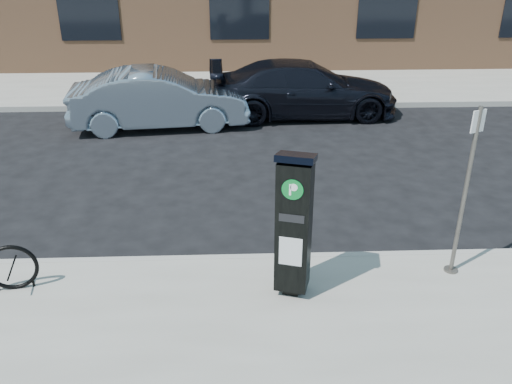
{
  "coord_description": "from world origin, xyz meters",
  "views": [
    {
      "loc": [
        -0.18,
        -6.96,
        4.57
      ],
      "look_at": [
        0.11,
        0.5,
        0.98
      ],
      "focal_mm": 38.0,
      "sensor_mm": 36.0,
      "label": 1
    }
  ],
  "objects_px": {
    "sign_pole": "(465,195)",
    "car_silver": "(159,99)",
    "bike_rack": "(12,268)",
    "car_dark": "(304,89)",
    "parking_kiosk": "(294,224)"
  },
  "relations": [
    {
      "from": "parking_kiosk",
      "to": "bike_rack",
      "type": "bearing_deg",
      "value": -166.89
    },
    {
      "from": "sign_pole",
      "to": "car_silver",
      "type": "height_order",
      "value": "sign_pole"
    },
    {
      "from": "car_silver",
      "to": "bike_rack",
      "type": "bearing_deg",
      "value": 164.89
    },
    {
      "from": "sign_pole",
      "to": "car_dark",
      "type": "distance_m",
      "value": 8.03
    },
    {
      "from": "parking_kiosk",
      "to": "sign_pole",
      "type": "bearing_deg",
      "value": 26.24
    },
    {
      "from": "bike_rack",
      "to": "car_dark",
      "type": "height_order",
      "value": "car_dark"
    },
    {
      "from": "sign_pole",
      "to": "car_dark",
      "type": "relative_size",
      "value": 0.48
    },
    {
      "from": "parking_kiosk",
      "to": "car_silver",
      "type": "xyz_separation_m",
      "value": [
        -2.66,
        7.48,
        -0.46
      ]
    },
    {
      "from": "bike_rack",
      "to": "car_dark",
      "type": "relative_size",
      "value": 0.14
    },
    {
      "from": "bike_rack",
      "to": "car_silver",
      "type": "height_order",
      "value": "car_silver"
    },
    {
      "from": "sign_pole",
      "to": "bike_rack",
      "type": "height_order",
      "value": "sign_pole"
    },
    {
      "from": "sign_pole",
      "to": "bike_rack",
      "type": "xyz_separation_m",
      "value": [
        -6.12,
        -0.19,
        -0.88
      ]
    },
    {
      "from": "parking_kiosk",
      "to": "car_dark",
      "type": "relative_size",
      "value": 0.4
    },
    {
      "from": "bike_rack",
      "to": "car_dark",
      "type": "bearing_deg",
      "value": 48.76
    },
    {
      "from": "sign_pole",
      "to": "bike_rack",
      "type": "bearing_deg",
      "value": 156.85
    }
  ]
}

